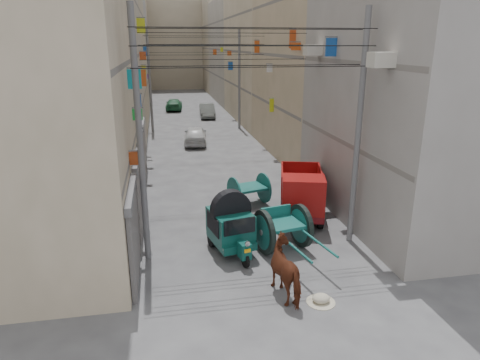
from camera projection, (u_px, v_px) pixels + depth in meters
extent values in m
cube|color=#68625C|center=(129.00, 152.00, 15.18)|extent=(0.25, 9.80, 0.18)
cube|color=#68625C|center=(121.00, 64.00, 14.26)|extent=(0.25, 9.80, 0.18)
cube|color=#A1978A|center=(65.00, 60.00, 23.94)|extent=(8.00, 12.00, 12.00)
cube|color=#68625C|center=(140.00, 108.00, 25.48)|extent=(0.25, 11.76, 0.18)
cube|color=#68625C|center=(136.00, 56.00, 24.56)|extent=(0.25, 11.76, 0.18)
cube|color=tan|center=(95.00, 42.00, 35.81)|extent=(8.00, 14.00, 14.00)
cube|color=#68625C|center=(145.00, 87.00, 37.65)|extent=(0.25, 13.72, 0.18)
cube|color=#68625C|center=(143.00, 52.00, 36.73)|extent=(0.25, 13.72, 0.18)
cube|color=#68625C|center=(140.00, 14.00, 35.82)|extent=(0.25, 13.72, 0.18)
cube|color=gray|center=(112.00, 52.00, 49.25)|extent=(8.00, 14.00, 11.80)
cube|color=#68625C|center=(148.00, 76.00, 50.75)|extent=(0.25, 13.72, 0.18)
cube|color=#68625C|center=(146.00, 49.00, 49.84)|extent=(0.25, 13.72, 0.18)
cube|color=#68625C|center=(144.00, 22.00, 48.92)|extent=(0.25, 13.72, 0.18)
cube|color=tan|center=(120.00, 44.00, 61.16)|extent=(8.00, 12.00, 13.50)
cube|color=#68625C|center=(149.00, 70.00, 62.92)|extent=(0.25, 11.76, 0.18)
cube|color=#68625C|center=(148.00, 48.00, 62.01)|extent=(0.25, 11.76, 0.18)
cube|color=#68625C|center=(147.00, 26.00, 61.09)|extent=(0.25, 11.76, 0.18)
cube|color=gray|center=(448.00, 54.00, 16.30)|extent=(8.00, 10.00, 13.00)
cube|color=#68625C|center=(346.00, 142.00, 16.62)|extent=(0.25, 9.80, 0.18)
cube|color=#68625C|center=(352.00, 62.00, 15.71)|extent=(0.25, 9.80, 0.18)
cube|color=tan|center=(335.00, 58.00, 26.75)|extent=(8.00, 12.00, 12.00)
cube|color=#68625C|center=(273.00, 104.00, 26.92)|extent=(0.25, 11.76, 0.18)
cube|color=#68625C|center=(275.00, 55.00, 26.01)|extent=(0.25, 11.76, 0.18)
cube|color=#68625C|center=(276.00, 2.00, 25.09)|extent=(0.25, 11.76, 0.18)
cube|color=#C4B094|center=(279.00, 42.00, 38.61)|extent=(8.00, 14.00, 14.00)
cube|color=#68625C|center=(237.00, 85.00, 39.09)|extent=(0.25, 13.72, 0.18)
cube|color=#68625C|center=(237.00, 51.00, 38.18)|extent=(0.25, 13.72, 0.18)
cube|color=#68625C|center=(237.00, 15.00, 37.26)|extent=(0.25, 13.72, 0.18)
cube|color=#A1978A|center=(248.00, 52.00, 52.05)|extent=(8.00, 14.00, 11.80)
cube|color=#68625C|center=(217.00, 75.00, 52.20)|extent=(0.25, 13.72, 0.18)
cube|color=#68625C|center=(216.00, 49.00, 51.28)|extent=(0.25, 13.72, 0.18)
cube|color=#68625C|center=(216.00, 23.00, 50.37)|extent=(0.25, 13.72, 0.18)
cube|color=tan|center=(230.00, 44.00, 63.96)|extent=(8.00, 12.00, 13.50)
cube|color=#68625C|center=(205.00, 69.00, 64.37)|extent=(0.25, 11.76, 0.18)
cube|color=#68625C|center=(205.00, 48.00, 63.45)|extent=(0.25, 11.76, 0.18)
cube|color=#68625C|center=(204.00, 27.00, 62.54)|extent=(0.25, 11.76, 0.18)
cube|color=tan|center=(175.00, 46.00, 69.19)|extent=(22.00, 10.00, 13.00)
cube|color=#4E4E53|center=(134.00, 238.00, 12.80)|extent=(0.12, 3.00, 2.60)
cube|color=#5C5C5F|center=(131.00, 193.00, 12.36)|extent=(0.18, 3.20, 0.25)
cube|color=#4E4E53|center=(139.00, 197.00, 16.26)|extent=(0.12, 3.00, 2.60)
cube|color=#5C5C5F|center=(136.00, 160.00, 15.82)|extent=(0.18, 3.20, 0.25)
cube|color=#4E4E53|center=(142.00, 170.00, 19.73)|extent=(0.12, 3.00, 2.60)
cube|color=#5C5C5F|center=(140.00, 139.00, 19.29)|extent=(0.18, 3.20, 0.25)
cube|color=#4E4E53|center=(144.00, 151.00, 23.28)|extent=(0.12, 3.00, 2.60)
cube|color=#5C5C5F|center=(143.00, 124.00, 22.84)|extent=(0.18, 3.20, 0.25)
cube|color=#B94915|center=(229.00, 53.00, 40.32)|extent=(0.38, 0.08, 0.41)
cube|color=#AC4016|center=(149.00, 75.00, 46.56)|extent=(0.27, 0.08, 0.71)
cube|color=#AC4016|center=(136.00, 158.00, 13.72)|extent=(0.44, 0.08, 0.42)
cube|color=#B94915|center=(142.00, 78.00, 21.94)|extent=(0.45, 0.08, 0.84)
cube|color=#B94915|center=(215.00, 52.00, 50.26)|extent=(0.41, 0.08, 0.59)
cube|color=green|center=(137.00, 114.00, 16.57)|extent=(0.38, 0.08, 0.44)
cube|color=#154799|center=(230.00, 66.00, 39.97)|extent=(0.43, 0.08, 0.72)
cube|color=#BCC616|center=(222.00, 50.00, 45.25)|extent=(0.28, 0.08, 0.44)
cube|color=#BCC616|center=(141.00, 26.00, 25.06)|extent=(0.48, 0.08, 0.84)
cube|color=#682790|center=(149.00, 77.00, 43.23)|extent=(0.31, 0.08, 0.44)
cube|color=silver|center=(270.00, 68.00, 26.21)|extent=(0.35, 0.08, 0.45)
cube|color=#B94915|center=(257.00, 47.00, 29.24)|extent=(0.34, 0.08, 0.79)
cube|color=#154799|center=(138.00, 101.00, 18.59)|extent=(0.28, 0.08, 0.52)
cube|color=#154799|center=(145.00, 51.00, 34.53)|extent=(0.28, 0.08, 0.74)
cube|color=#BCC616|center=(272.00, 105.00, 26.41)|extent=(0.26, 0.08, 0.80)
cube|color=#154799|center=(332.00, 48.00, 16.79)|extent=(0.34, 0.08, 0.55)
cube|color=#0C818E|center=(134.00, 79.00, 15.00)|extent=(0.47, 0.08, 0.67)
cube|color=#AC4016|center=(143.00, 56.00, 26.65)|extent=(0.40, 0.08, 0.47)
cube|color=#BCC616|center=(143.00, 70.00, 27.40)|extent=(0.32, 0.08, 0.55)
cube|color=#B94915|center=(296.00, 46.00, 20.86)|extent=(0.47, 0.08, 0.35)
cube|color=#AC4016|center=(292.00, 39.00, 21.55)|extent=(0.32, 0.08, 0.89)
cube|color=#154799|center=(331.00, 47.00, 16.69)|extent=(0.44, 0.08, 0.69)
cube|color=#0C818E|center=(127.00, 173.00, 13.38)|extent=(0.10, 3.20, 0.80)
cube|color=silver|center=(138.00, 123.00, 21.80)|extent=(0.10, 3.20, 0.80)
cube|color=#0C818E|center=(144.00, 96.00, 33.04)|extent=(0.10, 3.20, 0.80)
cube|color=#BCC616|center=(147.00, 83.00, 44.27)|extent=(0.10, 3.20, 0.80)
cube|color=green|center=(368.00, 161.00, 14.80)|extent=(0.10, 3.20, 0.80)
cube|color=#B94915|center=(291.00, 118.00, 23.23)|extent=(0.10, 3.20, 0.80)
cube|color=silver|center=(247.00, 94.00, 34.46)|extent=(0.10, 3.20, 0.80)
cube|color=green|center=(225.00, 81.00, 45.69)|extent=(0.10, 3.20, 0.80)
cube|color=#B9B4A6|center=(381.00, 60.00, 12.76)|extent=(0.70, 0.55, 0.45)
cube|color=#B9B4A6|center=(313.00, 50.00, 18.31)|extent=(0.70, 0.55, 0.45)
cylinder|color=#5C5C5F|center=(140.00, 141.00, 13.15)|extent=(0.20, 0.20, 8.00)
cylinder|color=#5C5C5F|center=(358.00, 133.00, 14.42)|extent=(0.20, 0.20, 8.00)
cylinder|color=#5C5C5F|center=(150.00, 82.00, 33.75)|extent=(0.20, 0.20, 8.00)
cylinder|color=#5C5C5F|center=(239.00, 80.00, 35.01)|extent=(0.20, 0.20, 8.00)
cylinder|color=black|center=(258.00, 67.00, 12.65)|extent=(7.40, 0.02, 0.02)
cylinder|color=black|center=(259.00, 46.00, 12.46)|extent=(7.40, 0.02, 0.02)
cylinder|color=black|center=(259.00, 28.00, 12.31)|extent=(7.40, 0.02, 0.02)
cylinder|color=black|center=(251.00, 65.00, 13.58)|extent=(7.40, 0.02, 0.02)
cylinder|color=black|center=(252.00, 46.00, 13.40)|extent=(7.40, 0.02, 0.02)
cylinder|color=black|center=(252.00, 29.00, 13.25)|extent=(7.40, 0.02, 0.02)
cylinder|color=black|center=(225.00, 59.00, 18.73)|extent=(7.40, 0.02, 0.02)
cylinder|color=black|center=(225.00, 45.00, 18.55)|extent=(7.40, 0.02, 0.02)
cylinder|color=black|center=(225.00, 33.00, 18.40)|extent=(7.40, 0.02, 0.02)
cylinder|color=black|center=(205.00, 55.00, 26.22)|extent=(7.40, 0.02, 0.02)
cylinder|color=black|center=(205.00, 45.00, 26.04)|extent=(7.40, 0.02, 0.02)
cylinder|color=black|center=(205.00, 36.00, 25.89)|extent=(7.40, 0.02, 0.02)
cylinder|color=black|center=(195.00, 52.00, 33.71)|extent=(7.40, 0.02, 0.02)
cylinder|color=black|center=(194.00, 44.00, 33.53)|extent=(7.40, 0.02, 0.02)
cylinder|color=black|center=(194.00, 38.00, 33.37)|extent=(7.40, 0.02, 0.02)
cylinder|color=black|center=(245.00, 260.00, 13.69)|extent=(0.22, 0.54, 0.53)
cylinder|color=black|center=(211.00, 240.00, 15.08)|extent=(0.22, 0.54, 0.53)
cylinder|color=black|center=(239.00, 235.00, 15.46)|extent=(0.22, 0.54, 0.53)
cube|color=#0B423A|center=(231.00, 239.00, 14.71)|extent=(1.54, 2.01, 0.27)
cube|color=#0B423A|center=(245.00, 250.00, 13.64)|extent=(0.41, 0.49, 0.52)
cylinder|color=silver|center=(247.00, 244.00, 13.34)|extent=(0.18, 0.08, 0.17)
cube|color=#FCAA0E|center=(248.00, 251.00, 13.40)|extent=(0.21, 0.07, 0.11)
cube|color=#0B423A|center=(230.00, 224.00, 14.59)|extent=(1.55, 1.84, 0.90)
cube|color=black|center=(240.00, 226.00, 13.79)|extent=(1.08, 0.29, 0.52)
cube|color=black|center=(213.00, 224.00, 14.33)|extent=(0.28, 1.12, 0.62)
cube|color=black|center=(247.00, 218.00, 14.79)|extent=(0.28, 1.12, 0.62)
cube|color=silver|center=(240.00, 247.00, 13.98)|extent=(1.17, 0.30, 0.06)
cylinder|color=black|center=(264.00, 232.00, 14.48)|extent=(0.48, 1.54, 1.54)
cylinder|color=#135751|center=(264.00, 232.00, 14.48)|extent=(0.43, 1.21, 1.20)
cylinder|color=#5C5C5F|center=(264.00, 232.00, 14.48)|extent=(0.28, 0.24, 0.20)
cylinder|color=black|center=(301.00, 226.00, 15.00)|extent=(0.48, 1.54, 1.54)
cylinder|color=#135751|center=(301.00, 226.00, 15.00)|extent=(0.43, 1.21, 1.20)
cylinder|color=#5C5C5F|center=(301.00, 226.00, 15.00)|extent=(0.28, 0.24, 0.20)
cylinder|color=#5C5C5F|center=(283.00, 229.00, 14.74)|extent=(1.47, 0.39, 0.09)
cube|color=#135751|center=(283.00, 223.00, 14.68)|extent=(1.38, 1.42, 0.11)
cube|color=#135751|center=(276.00, 211.00, 15.09)|extent=(1.15, 0.32, 0.38)
cylinder|color=#135751|center=(291.00, 245.00, 13.34)|extent=(0.59, 2.49, 0.08)
cylinder|color=#135751|center=(315.00, 240.00, 13.66)|extent=(0.59, 2.49, 0.08)
cylinder|color=black|center=(283.00, 218.00, 16.68)|extent=(0.39, 0.75, 0.73)
cylinder|color=black|center=(283.00, 197.00, 18.98)|extent=(0.39, 0.75, 0.73)
cylinder|color=black|center=(321.00, 219.00, 16.56)|extent=(0.39, 0.75, 0.73)
cylinder|color=black|center=(316.00, 198.00, 18.86)|extent=(0.39, 0.75, 0.73)
cube|color=#620E13|center=(301.00, 202.00, 17.70)|extent=(2.53, 3.93, 0.39)
cube|color=maroon|center=(303.00, 195.00, 16.26)|extent=(1.85, 1.55, 1.38)
cube|color=black|center=(304.00, 197.00, 15.74)|extent=(1.40, 0.45, 0.61)
cube|color=#620E13|center=(300.00, 190.00, 18.18)|extent=(2.25, 2.78, 0.13)
cube|color=maroon|center=(282.00, 179.00, 18.11)|extent=(0.72, 2.35, 0.94)
cube|color=maroon|center=(320.00, 180.00, 17.97)|extent=(0.72, 2.35, 0.94)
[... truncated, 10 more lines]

